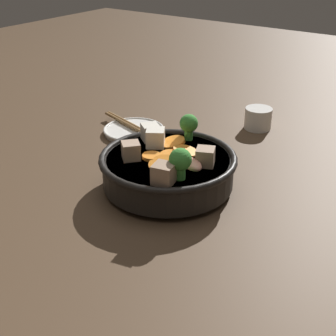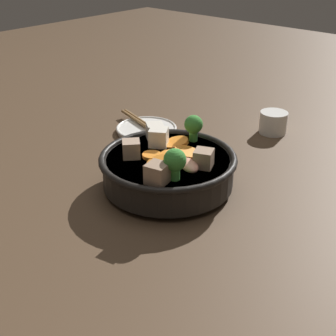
{
  "view_description": "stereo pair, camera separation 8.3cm",
  "coord_description": "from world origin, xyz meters",
  "px_view_note": "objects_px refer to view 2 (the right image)",
  "views": [
    {
      "loc": [
        0.43,
        -0.61,
        0.43
      ],
      "look_at": [
        0.0,
        0.0,
        0.04
      ],
      "focal_mm": 50.0,
      "sensor_mm": 36.0,
      "label": 1
    },
    {
      "loc": [
        0.49,
        -0.55,
        0.43
      ],
      "look_at": [
        0.0,
        0.0,
        0.04
      ],
      "focal_mm": 50.0,
      "sensor_mm": 36.0,
      "label": 2
    }
  ],
  "objects_px": {
    "tea_cup": "(273,122)",
    "stirfry_bowl": "(168,166)",
    "side_saucer": "(147,129)",
    "chopsticks_pair": "(146,125)"
  },
  "relations": [
    {
      "from": "side_saucer",
      "to": "stirfry_bowl",
      "type": "bearing_deg",
      "value": -37.33
    },
    {
      "from": "chopsticks_pair",
      "to": "side_saucer",
      "type": "bearing_deg",
      "value": 0.0
    },
    {
      "from": "tea_cup",
      "to": "side_saucer",
      "type": "bearing_deg",
      "value": -138.84
    },
    {
      "from": "side_saucer",
      "to": "tea_cup",
      "type": "height_order",
      "value": "tea_cup"
    },
    {
      "from": "tea_cup",
      "to": "chopsticks_pair",
      "type": "bearing_deg",
      "value": -138.84
    },
    {
      "from": "chopsticks_pair",
      "to": "stirfry_bowl",
      "type": "bearing_deg",
      "value": -37.33
    },
    {
      "from": "tea_cup",
      "to": "stirfry_bowl",
      "type": "bearing_deg",
      "value": -91.56
    },
    {
      "from": "tea_cup",
      "to": "chopsticks_pair",
      "type": "distance_m",
      "value": 0.29
    },
    {
      "from": "stirfry_bowl",
      "to": "side_saucer",
      "type": "relative_size",
      "value": 1.75
    },
    {
      "from": "side_saucer",
      "to": "chopsticks_pair",
      "type": "distance_m",
      "value": 0.01
    }
  ]
}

